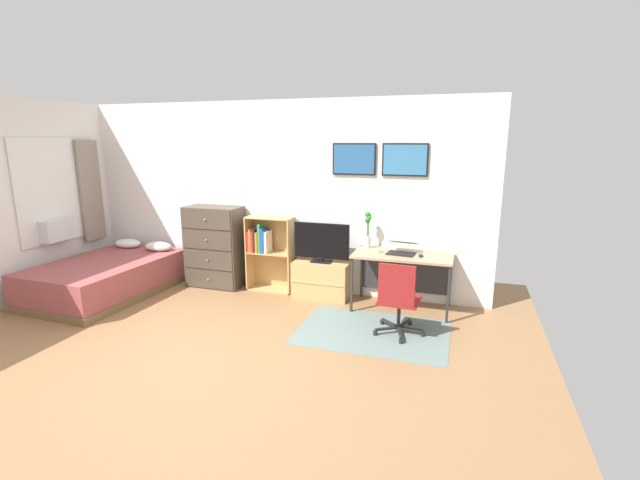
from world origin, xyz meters
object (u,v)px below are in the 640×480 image
tv_stand (322,279)px  computer_mouse (421,255)px  bed (107,277)px  bookshelf (267,249)px  desk (403,262)px  television (321,243)px  wine_glass (375,243)px  office_chair (398,297)px  laptop (402,248)px  bamboo_vase (368,228)px  dresser (215,247)px

tv_stand → computer_mouse: 1.45m
bed → bookshelf: (2.10, 0.87, 0.37)m
desk → computer_mouse: size_ratio=11.94×
television → desk: television is taller
bookshelf → wine_glass: (1.63, -0.24, 0.26)m
office_chair → computer_mouse: office_chair is taller
office_chair → wine_glass: 0.97m
bookshelf → computer_mouse: (2.21, -0.24, 0.14)m
laptop → wine_glass: wine_glass is taller
tv_stand → office_chair: 1.54m
computer_mouse → bamboo_vase: bamboo_vase is taller
television → bamboo_vase: bamboo_vase is taller
bed → tv_stand: bed is taller
desk → dresser: bearing=179.5°
dresser → television: bearing=-0.2°
bamboo_vase → television: bearing=-171.4°
dresser → wine_glass: (2.44, -0.17, 0.27)m
computer_mouse → office_chair: bearing=-101.7°
office_chair → bamboo_vase: size_ratio=1.75×
tv_stand → bamboo_vase: (0.62, 0.07, 0.75)m
office_chair → bamboo_vase: bearing=122.5°
wine_glass → bed: bearing=-170.3°
laptop → bamboo_vase: bamboo_vase is taller
bookshelf → wine_glass: bearing=-8.2°
laptop → television: bearing=-176.1°
bed → bookshelf: size_ratio=1.92×
tv_stand → wine_glass: wine_glass is taller
dresser → television: dresser is taller
bamboo_vase → tv_stand: bearing=-173.4°
television → computer_mouse: television is taller
desk → laptop: (-0.02, -0.03, 0.19)m
bed → laptop: bearing=12.6°
dresser → bookshelf: dresser is taller
bed → wine_glass: size_ratio=11.59×
tv_stand → desk: size_ratio=0.62×
desk → wine_glass: (-0.35, -0.14, 0.26)m
computer_mouse → bamboo_vase: 0.82m
desk → office_chair: size_ratio=1.44×
bookshelf → bamboo_vase: (1.47, 0.02, 0.39)m
office_chair → computer_mouse: bearing=81.7°
tv_stand → television: size_ratio=0.99×
tv_stand → bookshelf: bearing=176.5°
television → bed: bearing=-164.9°
laptop → wine_glass: bearing=-154.6°
desk → bamboo_vase: bearing=167.4°
dresser → television: size_ratio=1.53×
bed → desk: size_ratio=1.68×
bookshelf → computer_mouse: bearing=-6.3°
desk → computer_mouse: bearing=-32.9°
television → dresser: bearing=179.8°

